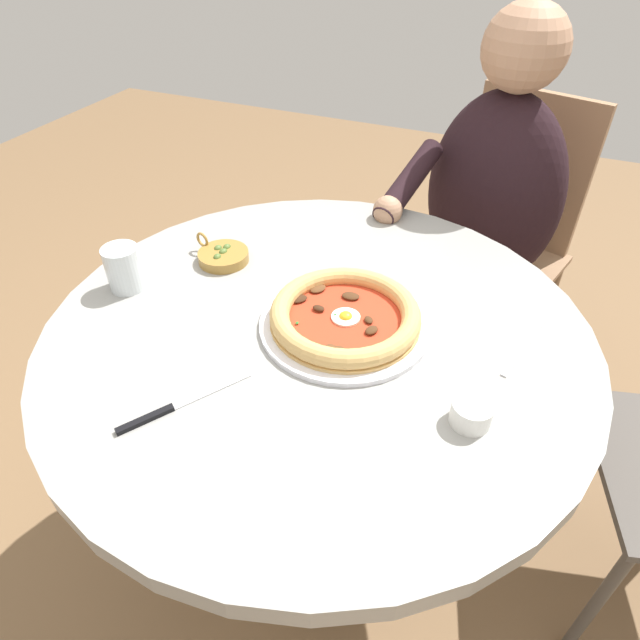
{
  "coord_description": "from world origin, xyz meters",
  "views": [
    {
      "loc": [
        0.69,
        0.3,
        1.36
      ],
      "look_at": [
        -0.0,
        0.0,
        0.75
      ],
      "focal_mm": 30.49,
      "sensor_mm": 36.0,
      "label": 1
    }
  ],
  "objects_px": {
    "dining_table": "(318,379)",
    "pizza_on_plate": "(345,317)",
    "diner_person": "(478,258)",
    "cafe_chair_diner": "(503,229)",
    "fork_utensil": "(525,345)",
    "steak_knife": "(166,411)",
    "ramekin_capers": "(472,412)",
    "olive_pan": "(223,256)",
    "water_glass": "(124,270)"
  },
  "relations": [
    {
      "from": "pizza_on_plate",
      "to": "ramekin_capers",
      "type": "relative_size",
      "value": 5.0
    },
    {
      "from": "ramekin_capers",
      "to": "pizza_on_plate",
      "type": "bearing_deg",
      "value": -118.02
    },
    {
      "from": "ramekin_capers",
      "to": "fork_utensil",
      "type": "xyz_separation_m",
      "value": [
        -0.21,
        0.06,
        -0.02
      ]
    },
    {
      "from": "diner_person",
      "to": "olive_pan",
      "type": "bearing_deg",
      "value": -39.26
    },
    {
      "from": "fork_utensil",
      "to": "cafe_chair_diner",
      "type": "height_order",
      "value": "cafe_chair_diner"
    },
    {
      "from": "dining_table",
      "to": "ramekin_capers",
      "type": "xyz_separation_m",
      "value": [
        0.11,
        0.3,
        0.16
      ]
    },
    {
      "from": "olive_pan",
      "to": "cafe_chair_diner",
      "type": "bearing_deg",
      "value": 144.34
    },
    {
      "from": "pizza_on_plate",
      "to": "diner_person",
      "type": "distance_m",
      "value": 0.73
    },
    {
      "from": "pizza_on_plate",
      "to": "ramekin_capers",
      "type": "bearing_deg",
      "value": 61.98
    },
    {
      "from": "water_glass",
      "to": "olive_pan",
      "type": "distance_m",
      "value": 0.2
    },
    {
      "from": "steak_knife",
      "to": "diner_person",
      "type": "xyz_separation_m",
      "value": [
        -0.97,
        0.33,
        -0.22
      ]
    },
    {
      "from": "pizza_on_plate",
      "to": "cafe_chair_diner",
      "type": "bearing_deg",
      "value": 166.43
    },
    {
      "from": "water_glass",
      "to": "diner_person",
      "type": "relative_size",
      "value": 0.08
    },
    {
      "from": "diner_person",
      "to": "dining_table",
      "type": "bearing_deg",
      "value": -16.04
    },
    {
      "from": "fork_utensil",
      "to": "ramekin_capers",
      "type": "bearing_deg",
      "value": -15.03
    },
    {
      "from": "dining_table",
      "to": "water_glass",
      "type": "bearing_deg",
      "value": -84.62
    },
    {
      "from": "pizza_on_plate",
      "to": "ramekin_capers",
      "type": "distance_m",
      "value": 0.28
    },
    {
      "from": "dining_table",
      "to": "olive_pan",
      "type": "xyz_separation_m",
      "value": [
        -0.12,
        -0.27,
        0.15
      ]
    },
    {
      "from": "fork_utensil",
      "to": "dining_table",
      "type": "bearing_deg",
      "value": -75.18
    },
    {
      "from": "water_glass",
      "to": "steak_knife",
      "type": "distance_m",
      "value": 0.36
    },
    {
      "from": "water_glass",
      "to": "cafe_chair_diner",
      "type": "bearing_deg",
      "value": 143.91
    },
    {
      "from": "pizza_on_plate",
      "to": "cafe_chair_diner",
      "type": "xyz_separation_m",
      "value": [
        -0.81,
        0.2,
        -0.2
      ]
    },
    {
      "from": "dining_table",
      "to": "water_glass",
      "type": "xyz_separation_m",
      "value": [
        0.04,
        -0.39,
        0.18
      ]
    },
    {
      "from": "fork_utensil",
      "to": "cafe_chair_diner",
      "type": "relative_size",
      "value": 0.2
    },
    {
      "from": "olive_pan",
      "to": "fork_utensil",
      "type": "bearing_deg",
      "value": 87.54
    },
    {
      "from": "ramekin_capers",
      "to": "olive_pan",
      "type": "distance_m",
      "value": 0.61
    },
    {
      "from": "dining_table",
      "to": "cafe_chair_diner",
      "type": "height_order",
      "value": "cafe_chair_diner"
    },
    {
      "from": "water_glass",
      "to": "diner_person",
      "type": "bearing_deg",
      "value": 141.02
    },
    {
      "from": "water_glass",
      "to": "fork_utensil",
      "type": "relative_size",
      "value": 0.48
    },
    {
      "from": "steak_knife",
      "to": "diner_person",
      "type": "relative_size",
      "value": 0.16
    },
    {
      "from": "water_glass",
      "to": "fork_utensil",
      "type": "height_order",
      "value": "water_glass"
    },
    {
      "from": "dining_table",
      "to": "fork_utensil",
      "type": "bearing_deg",
      "value": 104.82
    },
    {
      "from": "water_glass",
      "to": "olive_pan",
      "type": "height_order",
      "value": "water_glass"
    },
    {
      "from": "pizza_on_plate",
      "to": "ramekin_capers",
      "type": "xyz_separation_m",
      "value": [
        0.13,
        0.25,
        0.0
      ]
    },
    {
      "from": "cafe_chair_diner",
      "to": "pizza_on_plate",
      "type": "bearing_deg",
      "value": -13.57
    },
    {
      "from": "ramekin_capers",
      "to": "cafe_chair_diner",
      "type": "bearing_deg",
      "value": -176.63
    },
    {
      "from": "dining_table",
      "to": "olive_pan",
      "type": "distance_m",
      "value": 0.33
    },
    {
      "from": "dining_table",
      "to": "olive_pan",
      "type": "height_order",
      "value": "olive_pan"
    },
    {
      "from": "ramekin_capers",
      "to": "diner_person",
      "type": "height_order",
      "value": "diner_person"
    },
    {
      "from": "dining_table",
      "to": "cafe_chair_diner",
      "type": "distance_m",
      "value": 0.86
    },
    {
      "from": "olive_pan",
      "to": "fork_utensil",
      "type": "relative_size",
      "value": 0.7
    },
    {
      "from": "diner_person",
      "to": "cafe_chair_diner",
      "type": "xyz_separation_m",
      "value": [
        -0.14,
        0.04,
        0.03
      ]
    },
    {
      "from": "fork_utensil",
      "to": "steak_knife",
      "type": "bearing_deg",
      "value": -52.52
    },
    {
      "from": "steak_knife",
      "to": "cafe_chair_diner",
      "type": "height_order",
      "value": "cafe_chair_diner"
    },
    {
      "from": "dining_table",
      "to": "water_glass",
      "type": "distance_m",
      "value": 0.43
    },
    {
      "from": "pizza_on_plate",
      "to": "water_glass",
      "type": "relative_size",
      "value": 3.46
    },
    {
      "from": "diner_person",
      "to": "water_glass",
      "type": "bearing_deg",
      "value": -38.98
    },
    {
      "from": "dining_table",
      "to": "pizza_on_plate",
      "type": "bearing_deg",
      "value": 113.43
    },
    {
      "from": "pizza_on_plate",
      "to": "fork_utensil",
      "type": "relative_size",
      "value": 1.66
    },
    {
      "from": "pizza_on_plate",
      "to": "diner_person",
      "type": "relative_size",
      "value": 0.26
    }
  ]
}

